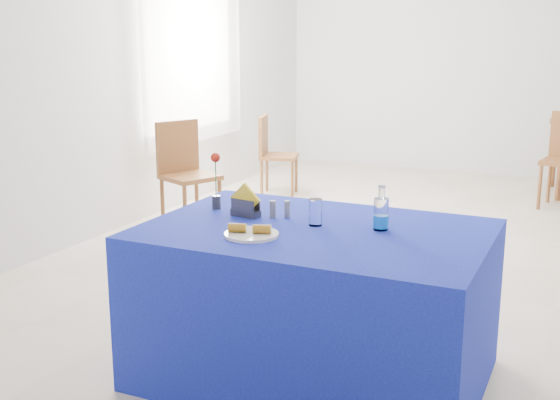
% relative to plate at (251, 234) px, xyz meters
% --- Properties ---
extents(floor, '(7.00, 7.00, 0.00)m').
position_rel_plate_xyz_m(floor, '(0.13, 2.46, -0.77)').
color(floor, beige).
rests_on(floor, ground).
extents(room_shell, '(7.00, 7.00, 7.00)m').
position_rel_plate_xyz_m(room_shell, '(0.13, 2.46, 0.98)').
color(room_shell, silver).
rests_on(room_shell, ground).
extents(window_pane, '(0.04, 1.50, 1.60)m').
position_rel_plate_xyz_m(window_pane, '(-2.34, 3.26, 0.78)').
color(window_pane, white).
rests_on(window_pane, room_shell).
extents(curtain, '(0.04, 1.75, 1.85)m').
position_rel_plate_xyz_m(curtain, '(-2.27, 3.26, 0.78)').
color(curtain, white).
rests_on(curtain, room_shell).
extents(plate, '(0.25, 0.25, 0.01)m').
position_rel_plate_xyz_m(plate, '(0.00, 0.00, 0.00)').
color(plate, white).
rests_on(plate, blue_table).
extents(drinking_glass, '(0.06, 0.06, 0.13)m').
position_rel_plate_xyz_m(drinking_glass, '(0.19, 0.29, 0.06)').
color(drinking_glass, white).
rests_on(drinking_glass, blue_table).
extents(salt_shaker, '(0.03, 0.03, 0.08)m').
position_rel_plate_xyz_m(salt_shaker, '(-0.06, 0.35, 0.04)').
color(salt_shaker, slate).
rests_on(salt_shaker, blue_table).
extents(pepper_shaker, '(0.03, 0.03, 0.08)m').
position_rel_plate_xyz_m(pepper_shaker, '(0.01, 0.38, 0.04)').
color(pepper_shaker, slate).
rests_on(pepper_shaker, blue_table).
extents(blue_table, '(1.60, 1.10, 0.76)m').
position_rel_plate_xyz_m(blue_table, '(0.21, 0.25, -0.39)').
color(blue_table, '#101993').
rests_on(blue_table, floor).
extents(water_bottle, '(0.07, 0.07, 0.21)m').
position_rel_plate_xyz_m(water_bottle, '(0.50, 0.35, 0.06)').
color(water_bottle, silver).
rests_on(water_bottle, blue_table).
extents(napkin_holder, '(0.16, 0.09, 0.17)m').
position_rel_plate_xyz_m(napkin_holder, '(-0.19, 0.31, 0.04)').
color(napkin_holder, '#38383D').
rests_on(napkin_holder, blue_table).
extents(rose_vase, '(0.05, 0.05, 0.30)m').
position_rel_plate_xyz_m(rose_vase, '(-0.40, 0.38, 0.14)').
color(rose_vase, '#26272C').
rests_on(rose_vase, blue_table).
extents(chair_win_a, '(0.55, 0.55, 0.93)m').
position_rel_plate_xyz_m(chair_win_a, '(-1.86, 2.35, -0.23)').
color(chair_win_a, brown).
rests_on(chair_win_a, floor).
extents(chair_win_b, '(0.46, 0.46, 0.83)m').
position_rel_plate_xyz_m(chair_win_b, '(-1.72, 3.83, -0.29)').
color(chair_win_b, brown).
rests_on(chair_win_b, floor).
extents(banana_pieces, '(0.20, 0.09, 0.04)m').
position_rel_plate_xyz_m(banana_pieces, '(-0.01, -0.00, 0.03)').
color(banana_pieces, gold).
rests_on(banana_pieces, plate).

